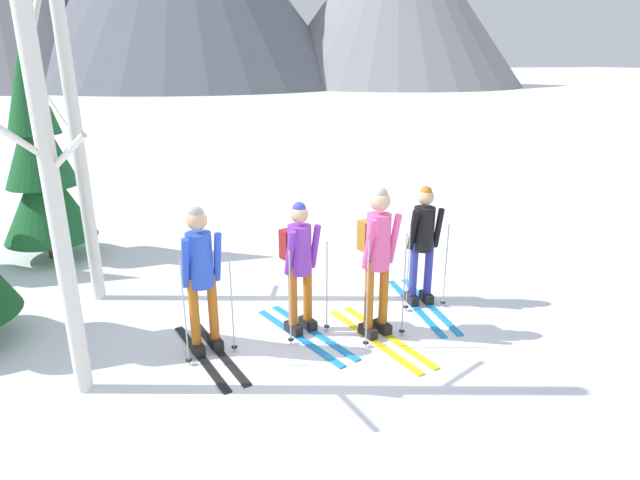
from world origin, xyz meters
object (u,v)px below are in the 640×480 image
at_px(skier_in_blue, 201,275).
at_px(skier_in_pink, 377,253).
at_px(skier_in_black, 423,242).
at_px(skier_in_purple, 299,262).
at_px(birch_tree_tall, 73,117).
at_px(birch_tree_slender, 47,160).
at_px(pine_tree_mid, 40,163).

height_order(skier_in_blue, skier_in_pink, skier_in_pink).
xyz_separation_m(skier_in_pink, skier_in_black, (0.94, 0.62, -0.17)).
relative_size(skier_in_purple, birch_tree_tall, 0.35).
height_order(skier_in_blue, birch_tree_tall, birch_tree_tall).
bearing_deg(skier_in_pink, skier_in_purple, 156.64).
bearing_deg(birch_tree_tall, birch_tree_slender, -89.67).
relative_size(skier_in_purple, birch_tree_slender, 0.37).
bearing_deg(pine_tree_mid, birch_tree_slender, -79.20).
height_order(skier_in_pink, skier_in_black, skier_in_pink).
relative_size(skier_in_purple, pine_tree_mid, 0.49).
bearing_deg(birch_tree_tall, skier_in_blue, -56.66).
bearing_deg(pine_tree_mid, skier_in_pink, -45.67).
bearing_deg(birch_tree_slender, skier_in_blue, 15.91).
xyz_separation_m(skier_in_pink, birch_tree_tall, (-3.29, 2.19, 1.45)).
bearing_deg(birch_tree_slender, skier_in_pink, 2.37).
xyz_separation_m(birch_tree_tall, birch_tree_slender, (0.01, -2.32, -0.15)).
relative_size(skier_in_pink, pine_tree_mid, 0.53).
xyz_separation_m(skier_in_black, birch_tree_tall, (-4.23, 1.57, 1.62)).
height_order(skier_in_blue, skier_in_black, skier_in_blue).
distance_m(pine_tree_mid, birch_tree_slender, 4.48).
xyz_separation_m(pine_tree_mid, birch_tree_slender, (0.83, -4.34, 0.75)).
distance_m(pine_tree_mid, birch_tree_tall, 2.36).
xyz_separation_m(pine_tree_mid, birch_tree_tall, (0.81, -2.02, 0.91)).
relative_size(skier_in_blue, skier_in_black, 0.96).
bearing_deg(skier_in_black, skier_in_pink, -146.77).
relative_size(skier_in_blue, skier_in_pink, 0.93).
relative_size(skier_in_blue, pine_tree_mid, 0.49).
relative_size(skier_in_black, birch_tree_tall, 0.37).
distance_m(skier_in_pink, birch_tree_tall, 4.21).
bearing_deg(pine_tree_mid, skier_in_blue, -62.12).
relative_size(skier_in_blue, skier_in_purple, 1.01).
bearing_deg(skier_in_black, birch_tree_slender, -169.90).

